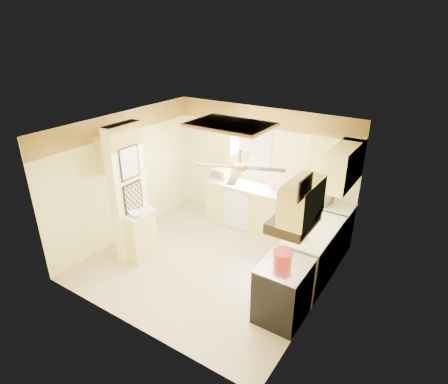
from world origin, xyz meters
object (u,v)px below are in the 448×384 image
Objects in this scene: stove at (283,291)px; kettle at (304,233)px; dutch_oven at (283,258)px; bowl at (136,214)px; microwave at (318,195)px.

kettle reaches higher than stove.
bowl is at bearing -177.64° from dutch_oven.
microwave is at bearing 101.76° from kettle.
microwave is at bearing 97.21° from dutch_oven.
stove is 3.25× the size of dutch_oven.
dutch_oven is (2.72, 0.11, 0.04)m from bowl.
microwave reaches higher than dutch_oven.
microwave is at bearing 42.22° from bowl.
bowl is (-2.76, -0.10, 0.51)m from stove.
bowl is 0.86× the size of dutch_oven.
microwave is 2.13m from dutch_oven.
stove is at bearing 2.04° from bowl.
stove is 0.55m from dutch_oven.
bowl is 2.86m from kettle.
microwave reaches higher than stove.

